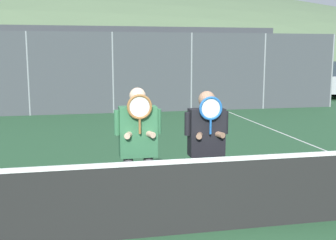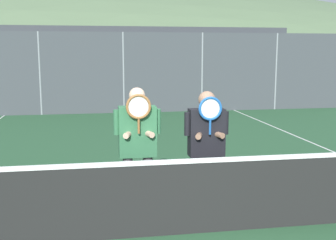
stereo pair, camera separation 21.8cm
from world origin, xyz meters
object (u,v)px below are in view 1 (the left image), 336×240
at_px(player_center_left, 206,140).
at_px(car_center, 225,82).
at_px(car_right_of_center, 322,80).
at_px(car_left_of_center, 113,82).
at_px(player_leftmost, 138,141).

bearing_deg(player_center_left, car_center, 69.49).
height_order(player_center_left, car_right_of_center, car_right_of_center).
height_order(car_left_of_center, car_right_of_center, car_left_of_center).
height_order(car_center, car_right_of_center, car_right_of_center).
xyz_separation_m(player_leftmost, car_left_of_center, (0.67, 12.76, -0.11)).
bearing_deg(player_leftmost, car_left_of_center, 86.98).
bearing_deg(player_leftmost, player_center_left, -1.08).
relative_size(player_leftmost, car_center, 0.40).
distance_m(player_leftmost, car_left_of_center, 12.78).
distance_m(player_leftmost, player_center_left, 0.93).
bearing_deg(car_center, car_left_of_center, 178.87).
xyz_separation_m(player_center_left, car_right_of_center, (9.63, 12.76, -0.12)).
relative_size(car_left_of_center, car_right_of_center, 1.06).
bearing_deg(car_right_of_center, player_center_left, -127.06).
relative_size(player_center_left, car_right_of_center, 0.41).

